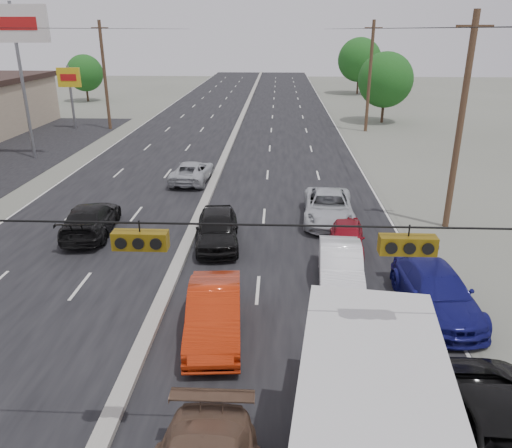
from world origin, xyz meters
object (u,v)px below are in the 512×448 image
at_px(utility_pole_right_b, 460,124).
at_px(queue_car_e, 347,237).
at_px(tree_right_far, 359,60).
at_px(box_truck, 366,415).
at_px(tree_right_mid, 385,80).
at_px(queue_car_d, 436,291).
at_px(queue_car_b, 340,266).
at_px(queue_car_a, 217,229).
at_px(oncoming_near, 91,219).
at_px(utility_pole_left_c, 105,75).
at_px(oncoming_far, 192,172).
at_px(queue_car_c, 328,207).
at_px(red_sedan, 214,314).
at_px(tree_left_far, 85,73).
at_px(pole_sign_far, 70,83).
at_px(utility_pole_right_c, 370,76).
at_px(pole_sign_billboard, 15,34).

xyz_separation_m(utility_pole_right_b, queue_car_e, (-5.34, -3.21, -4.47)).
distance_m(tree_right_far, box_truck, 71.28).
distance_m(tree_right_mid, box_truck, 46.46).
bearing_deg(box_truck, utility_pole_right_b, 74.32).
bearing_deg(queue_car_d, queue_car_b, 144.85).
bearing_deg(queue_car_a, queue_car_b, -40.44).
xyz_separation_m(utility_pole_right_b, oncoming_near, (-17.29, -1.75, -4.37)).
height_order(tree_right_far, box_truck, tree_right_far).
distance_m(utility_pole_left_c, queue_car_e, 34.67).
xyz_separation_m(oncoming_near, oncoming_far, (3.39, 8.96, -0.08)).
distance_m(queue_car_b, queue_car_c, 6.81).
distance_m(red_sedan, queue_car_d, 7.68).
relative_size(tree_right_mid, queue_car_a, 1.54).
bearing_deg(queue_car_d, tree_right_mid, 77.44).
bearing_deg(box_truck, tree_left_far, 122.04).
distance_m(red_sedan, queue_car_e, 8.43).
bearing_deg(tree_right_far, queue_car_b, -98.78).
height_order(utility_pole_left_c, tree_right_mid, utility_pole_left_c).
xyz_separation_m(queue_car_d, queue_car_e, (-2.44, 4.96, -0.11)).
distance_m(box_truck, queue_car_a, 13.54).
bearing_deg(pole_sign_far, queue_car_e, -50.62).
bearing_deg(queue_car_e, box_truck, -88.80).
relative_size(tree_left_far, queue_car_e, 1.64).
xyz_separation_m(utility_pole_right_b, box_truck, (-6.56, -15.50, -3.21)).
bearing_deg(utility_pole_left_c, queue_car_c, -51.98).
bearing_deg(tree_left_far, queue_car_d, -59.27).
distance_m(tree_left_far, queue_car_b, 58.81).
distance_m(tree_left_far, queue_car_c, 53.05).
relative_size(tree_right_mid, oncoming_near, 1.40).
relative_size(utility_pole_left_c, queue_car_d, 1.93).
height_order(oncoming_near, oncoming_far, oncoming_near).
xyz_separation_m(utility_pole_right_b, queue_car_a, (-11.10, -2.80, -4.32)).
xyz_separation_m(tree_left_far, oncoming_near, (17.21, -46.75, -2.98)).
bearing_deg(pole_sign_far, queue_car_c, -47.24).
height_order(pole_sign_far, red_sedan, pole_sign_far).
distance_m(utility_pole_left_c, red_sedan, 38.17).
height_order(queue_car_d, oncoming_far, queue_car_d).
relative_size(utility_pole_right_b, tree_right_far, 1.23).
xyz_separation_m(utility_pole_right_c, queue_car_e, (-5.34, -28.21, -4.47)).
height_order(utility_pole_right_c, queue_car_b, utility_pole_right_c).
distance_m(queue_car_c, queue_car_e, 3.71).
relative_size(utility_pole_right_b, oncoming_far, 2.11).
bearing_deg(pole_sign_far, tree_right_mid, 9.16).
relative_size(queue_car_a, oncoming_near, 0.91).
height_order(pole_sign_billboard, tree_right_far, pole_sign_billboard).
xyz_separation_m(utility_pole_right_b, pole_sign_billboard, (-27.00, 13.00, 3.76)).
distance_m(pole_sign_far, queue_car_b, 38.77).
bearing_deg(utility_pole_right_b, red_sedan, -136.05).
bearing_deg(utility_pole_left_c, pole_sign_billboard, -99.46).
bearing_deg(tree_right_mid, queue_car_a, -112.52).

